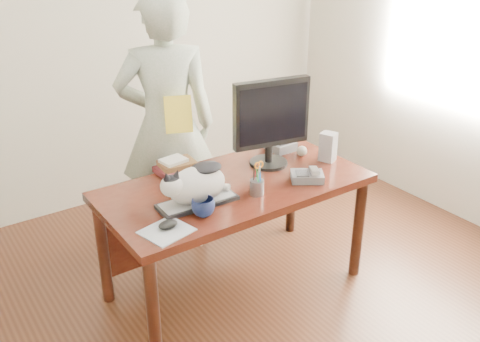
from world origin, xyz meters
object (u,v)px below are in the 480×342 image
mouse (168,225)px  speaker (328,147)px  desk (228,200)px  calculator (279,145)px  person (167,126)px  book_stack (176,166)px  pen_cup (257,185)px  phone (308,176)px  baseball (302,151)px  monitor (271,118)px  keyboard (198,202)px  coffee_mug (203,207)px  cat (195,184)px

mouse → speaker: (1.26, 0.18, 0.07)m
desk → calculator: size_ratio=7.38×
person → book_stack: bearing=92.4°
mouse → calculator: size_ratio=0.54×
speaker → person: (-0.77, 0.76, 0.07)m
pen_cup → person: 0.90m
desk → book_stack: book_stack is taller
desk → phone: phone is taller
mouse → baseball: bearing=2.4°
baseball → book_stack: 0.85m
mouse → calculator: calculator is taller
pen_cup → speaker: bearing=10.9°
person → mouse: bearing=85.0°
speaker → book_stack: bearing=133.5°
monitor → baseball: 0.39m
phone → baseball: bearing=89.4°
pen_cup → calculator: size_ratio=0.94×
keyboard → person: (0.24, 0.79, 0.15)m
book_stack → mouse: bearing=-122.0°
pen_cup → book_stack: (-0.23, 0.53, -0.02)m
mouse → book_stack: 0.69m
pen_cup → book_stack: 0.58m
monitor → person: bearing=134.2°
speaker → calculator: 0.37m
mouse → phone: 0.96m
baseball → book_stack: bearing=162.5°
speaker → calculator: bearing=90.3°
pen_cup → coffee_mug: pen_cup is taller
speaker → baseball: bearing=98.9°
calculator → pen_cup: bearing=-139.3°
keyboard → baseball: size_ratio=6.53×
phone → calculator: bearing=106.0°
cat → pen_cup: (0.35, -0.09, -0.07)m
monitor → baseball: monitor is taller
pen_cup → person: person is taller
pen_cup → speaker: (0.67, 0.13, 0.04)m
desk → keyboard: 0.39m
monitor → pen_cup: monitor is taller
mouse → coffee_mug: size_ratio=0.94×
desk → calculator: bearing=19.7°
monitor → book_stack: monitor is taller
keyboard → cat: cat is taller
keyboard → coffee_mug: (-0.04, -0.13, 0.04)m
speaker → baseball: size_ratio=2.74×
cat → book_stack: 0.47m
keyboard → coffee_mug: 0.14m
speaker → person: 1.08m
keyboard → pen_cup: size_ratio=2.22×
monitor → coffee_mug: size_ratio=4.50×
cat → baseball: bearing=13.3°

